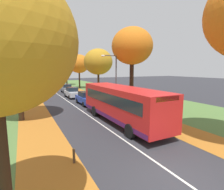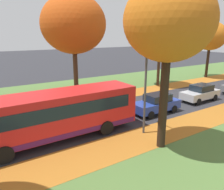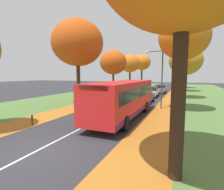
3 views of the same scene
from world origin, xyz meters
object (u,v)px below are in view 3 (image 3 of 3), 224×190
(car_grey_third_in_line, at_px, (161,89))
(car_silver_following, at_px, (152,92))
(tree_right_near, at_px, (184,38))
(tree_left_far, at_px, (130,64))
(streetlamp_right, at_px, (159,73))
(tree_left_mid, at_px, (113,62))
(bollard_third, at_px, (32,120))
(bus, at_px, (124,97))
(tree_right_distant, at_px, (184,67))
(car_blue_lead, at_px, (145,96))
(tree_right_mid, at_px, (186,60))
(tree_left_near, at_px, (78,43))
(tree_right_far, at_px, (187,65))
(tree_left_distant, at_px, (142,62))

(car_grey_third_in_line, bearing_deg, car_silver_following, -95.19)
(tree_right_near, bearing_deg, tree_left_far, 118.95)
(tree_right_near, height_order, streetlamp_right, tree_right_near)
(tree_left_mid, bearing_deg, bollard_third, -83.50)
(bus, distance_m, car_silver_following, 14.66)
(car_grey_third_in_line, bearing_deg, bus, -90.71)
(tree_right_distant, xyz_separation_m, car_blue_lead, (-4.12, -28.52, -4.70))
(bollard_third, bearing_deg, streetlamp_right, 53.24)
(tree_right_distant, bearing_deg, tree_left_mid, -118.73)
(tree_right_mid, bearing_deg, bus, -106.18)
(tree_right_near, bearing_deg, tree_left_mid, 136.54)
(bollard_third, height_order, car_silver_following, car_silver_following)
(tree_left_near, height_order, car_blue_lead, tree_left_near)
(bus, relative_size, car_silver_following, 2.47)
(tree_left_far, distance_m, tree_right_far, 12.22)
(tree_right_mid, bearing_deg, car_blue_lead, -124.03)
(tree_left_mid, bearing_deg, tree_right_far, 42.26)
(car_silver_following, bearing_deg, bus, -88.84)
(tree_right_mid, height_order, tree_right_distant, tree_right_mid)
(tree_left_near, height_order, bollard_third, tree_left_near)
(tree_left_far, distance_m, car_grey_third_in_line, 10.78)
(tree_left_distant, bearing_deg, bollard_third, -86.97)
(bus, bearing_deg, tree_right_distant, 83.81)
(tree_right_distant, bearing_deg, bollard_third, -102.52)
(tree_left_distant, distance_m, tree_right_distant, 11.59)
(tree_left_distant, relative_size, tree_right_near, 1.03)
(tree_left_near, distance_m, tree_left_distant, 33.02)
(bollard_third, bearing_deg, bus, 41.02)
(car_blue_lead, bearing_deg, tree_left_far, 113.01)
(tree_left_distant, relative_size, car_silver_following, 2.23)
(streetlamp_right, bearing_deg, tree_right_distant, 86.36)
(tree_left_mid, distance_m, tree_right_far, 16.49)
(tree_left_mid, bearing_deg, tree_left_near, -89.32)
(tree_left_mid, distance_m, car_grey_third_in_line, 10.38)
(bollard_third, bearing_deg, car_silver_following, 75.61)
(tree_left_near, distance_m, car_silver_following, 13.89)
(tree_right_distant, bearing_deg, tree_left_near, -109.40)
(tree_left_near, relative_size, tree_right_distant, 1.30)
(tree_right_distant, distance_m, bus, 37.48)
(tree_right_far, distance_m, tree_right_distant, 10.04)
(tree_right_far, distance_m, car_grey_third_in_line, 9.07)
(tree_left_near, height_order, tree_left_distant, tree_left_near)
(bollard_third, bearing_deg, tree_left_distant, 93.03)
(tree_right_far, height_order, tree_right_distant, tree_right_far)
(tree_left_mid, relative_size, car_silver_following, 1.87)
(tree_left_near, relative_size, car_grey_third_in_line, 2.34)
(bollard_third, xyz_separation_m, bus, (5.22, 4.54, 1.34))
(bus, bearing_deg, tree_left_far, 106.11)
(tree_right_mid, distance_m, streetlamp_right, 10.59)
(tree_left_near, bearing_deg, bus, -31.76)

